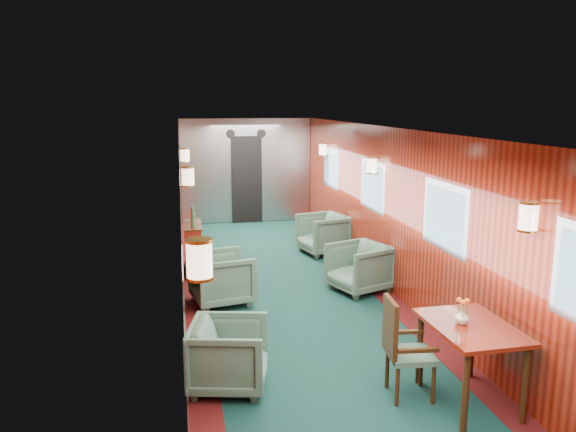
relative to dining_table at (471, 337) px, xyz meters
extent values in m
plane|color=#0D302A|center=(-1.06, 2.49, -0.64)|extent=(12.00, 12.00, 0.00)
cube|color=white|center=(-1.06, 2.49, 1.71)|extent=(3.00, 12.00, 0.10)
cube|color=white|center=(-1.06, 2.49, 1.72)|extent=(1.20, 12.00, 0.06)
cube|color=maroon|center=(-1.06, 8.49, 0.56)|extent=(3.00, 0.10, 2.40)
cube|color=maroon|center=(-2.56, 2.49, 0.56)|extent=(0.10, 12.00, 2.40)
cube|color=maroon|center=(0.44, 2.49, 0.56)|extent=(0.10, 12.00, 2.40)
cube|color=#3A0B0C|center=(-2.41, 2.49, -0.64)|extent=(0.30, 12.00, 0.01)
cube|color=#3A0B0C|center=(0.29, 2.49, -0.64)|extent=(0.30, 12.00, 0.01)
cube|color=#9EA1A5|center=(-1.06, 8.41, 0.56)|extent=(2.98, 0.12, 2.38)
cube|color=black|center=(-1.06, 8.33, 0.36)|extent=(0.70, 0.06, 2.00)
cylinder|color=black|center=(-1.41, 8.34, 1.41)|extent=(0.20, 0.04, 0.20)
cylinder|color=black|center=(-0.71, 8.34, 1.41)|extent=(0.20, 0.04, 0.20)
cube|color=#B2B3B9|center=(0.43, 1.49, 0.81)|extent=(0.02, 1.10, 0.80)
cube|color=slate|center=(0.42, 1.49, 0.81)|extent=(0.01, 0.96, 0.66)
cube|color=#B2B3B9|center=(0.43, 3.99, 0.81)|extent=(0.02, 1.10, 0.80)
cube|color=slate|center=(0.42, 3.99, 0.81)|extent=(0.01, 0.96, 0.66)
cube|color=#B2B3B9|center=(0.43, 6.49, 0.81)|extent=(0.02, 1.10, 0.80)
cube|color=slate|center=(0.42, 6.49, 0.81)|extent=(0.01, 0.96, 0.66)
cylinder|color=#FFE9C6|center=(-2.46, -1.01, 1.16)|extent=(0.16, 0.16, 0.24)
cylinder|color=gold|center=(-2.46, -1.01, 1.04)|extent=(0.17, 0.17, 0.02)
cylinder|color=#FFE9C6|center=(0.34, -0.21, 1.16)|extent=(0.16, 0.16, 0.24)
cylinder|color=gold|center=(0.34, -0.21, 1.04)|extent=(0.17, 0.17, 0.02)
cylinder|color=#FFE9C6|center=(-2.46, 2.99, 1.16)|extent=(0.16, 0.16, 0.24)
cylinder|color=gold|center=(-2.46, 2.99, 1.04)|extent=(0.17, 0.17, 0.02)
cylinder|color=#FFE9C6|center=(0.34, 3.79, 1.16)|extent=(0.16, 0.16, 0.24)
cylinder|color=gold|center=(0.34, 3.79, 1.04)|extent=(0.17, 0.17, 0.02)
cylinder|color=#FFE9C6|center=(-2.46, 5.99, 1.16)|extent=(0.16, 0.16, 0.24)
cylinder|color=gold|center=(-2.46, 5.99, 1.04)|extent=(0.17, 0.17, 0.02)
cylinder|color=#FFE9C6|center=(0.34, 6.79, 1.16)|extent=(0.16, 0.16, 0.24)
cylinder|color=gold|center=(0.34, 6.79, 1.04)|extent=(0.17, 0.17, 0.02)
cube|color=maroon|center=(0.00, 0.00, 0.10)|extent=(0.74, 1.03, 0.04)
cylinder|color=#381E0C|center=(-0.27, -0.44, -0.28)|extent=(0.06, 0.06, 0.72)
cylinder|color=#381E0C|center=(0.30, -0.43, -0.28)|extent=(0.06, 0.06, 0.72)
cylinder|color=#381E0C|center=(-0.30, 0.43, -0.28)|extent=(0.06, 0.06, 0.72)
cylinder|color=#381E0C|center=(0.27, 0.44, -0.28)|extent=(0.06, 0.06, 0.72)
cube|color=#1A3E31|center=(-0.49, 0.21, -0.23)|extent=(0.45, 0.45, 0.05)
cube|color=#381E0C|center=(-0.69, 0.23, 0.06)|extent=(0.08, 0.38, 0.54)
cube|color=#1A3E31|center=(-0.67, 0.22, 0.01)|extent=(0.04, 0.29, 0.32)
cube|color=#381E0C|center=(-0.51, 0.00, -0.08)|extent=(0.38, 0.08, 0.04)
cube|color=#381E0C|center=(-0.47, 0.41, -0.08)|extent=(0.38, 0.08, 0.04)
cylinder|color=#381E0C|center=(-0.67, 0.05, -0.45)|extent=(0.04, 0.04, 0.39)
cylinder|color=#381E0C|center=(-0.33, 0.02, -0.45)|extent=(0.04, 0.04, 0.39)
cylinder|color=#381E0C|center=(-0.64, 0.39, -0.45)|extent=(0.04, 0.04, 0.39)
cylinder|color=#381E0C|center=(-0.30, 0.36, -0.45)|extent=(0.04, 0.04, 0.39)
cube|color=maroon|center=(-2.40, 4.66, -0.24)|extent=(0.26, 0.88, 0.79)
cube|color=#381E0C|center=(-2.39, 4.66, 0.15)|extent=(0.28, 0.90, 0.02)
cylinder|color=#2A5537|center=(-2.38, 4.44, 0.27)|extent=(0.07, 0.07, 0.22)
cylinder|color=#2A5537|center=(-2.38, 4.75, 0.30)|extent=(0.06, 0.06, 0.28)
cylinder|color=gold|center=(-2.38, 4.92, 0.25)|extent=(0.08, 0.08, 0.18)
imported|color=beige|center=(-0.08, 0.04, 0.19)|extent=(0.16, 0.16, 0.13)
imported|color=#1A3E31|center=(-2.16, 0.70, -0.30)|extent=(0.88, 0.86, 0.68)
imported|color=#1A3E31|center=(-2.05, 3.07, -0.28)|extent=(0.93, 0.92, 0.72)
imported|color=#1A3E31|center=(-0.02, 3.21, -0.28)|extent=(1.00, 0.99, 0.71)
imported|color=#1A3E31|center=(-0.01, 5.36, -0.27)|extent=(0.97, 0.95, 0.73)
camera|label=1|loc=(-2.56, -4.40, 2.12)|focal=35.00mm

